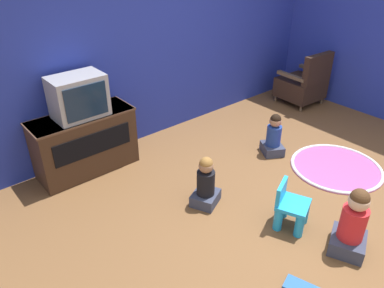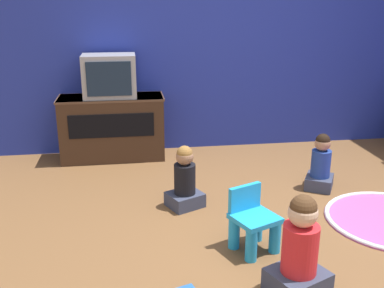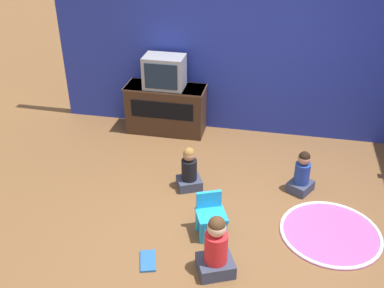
% 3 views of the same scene
% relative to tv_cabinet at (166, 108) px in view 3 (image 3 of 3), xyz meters
% --- Properties ---
extents(ground_plane, '(30.00, 30.00, 0.00)m').
position_rel_tv_cabinet_xyz_m(ground_plane, '(1.37, -1.97, -0.36)').
color(ground_plane, brown).
extents(wall_back, '(5.70, 0.12, 2.69)m').
position_rel_tv_cabinet_xyz_m(wall_back, '(1.22, 0.30, 0.98)').
color(wall_back, '#23339E').
rests_on(wall_back, ground_plane).
extents(tv_cabinet, '(1.13, 0.46, 0.70)m').
position_rel_tv_cabinet_xyz_m(tv_cabinet, '(0.00, 0.00, 0.00)').
color(tv_cabinet, '#382316').
rests_on(tv_cabinet, ground_plane).
extents(television, '(0.55, 0.38, 0.45)m').
position_rel_tv_cabinet_xyz_m(television, '(-0.00, -0.02, 0.56)').
color(television, '#939399').
rests_on(television, tv_cabinet).
extents(yellow_kid_chair, '(0.38, 0.37, 0.45)m').
position_rel_tv_cabinet_xyz_m(yellow_kid_chair, '(1.02, -2.10, -0.17)').
color(yellow_kid_chair, '#1E99DB').
rests_on(yellow_kid_chair, ground_plane).
extents(play_mat, '(1.05, 1.05, 0.04)m').
position_rel_tv_cabinet_xyz_m(play_mat, '(2.25, -1.86, -0.35)').
color(play_mat, '#A54C8C').
rests_on(play_mat, ground_plane).
extents(child_watching_left, '(0.36, 0.34, 0.55)m').
position_rel_tv_cabinet_xyz_m(child_watching_left, '(0.63, -1.34, -0.13)').
color(child_watching_left, '#33384C').
rests_on(child_watching_left, ground_plane).
extents(child_watching_center, '(0.34, 0.36, 0.53)m').
position_rel_tv_cabinet_xyz_m(child_watching_center, '(1.93, -1.14, -0.13)').
color(child_watching_center, '#33384C').
rests_on(child_watching_center, ground_plane).
extents(child_watching_right, '(0.42, 0.39, 0.64)m').
position_rel_tv_cabinet_xyz_m(child_watching_right, '(1.15, -2.62, -0.08)').
color(child_watching_right, '#33384C').
rests_on(child_watching_right, ground_plane).
extents(book, '(0.22, 0.31, 0.02)m').
position_rel_tv_cabinet_xyz_m(book, '(0.49, -2.63, -0.35)').
color(book, '#235699').
rests_on(book, ground_plane).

